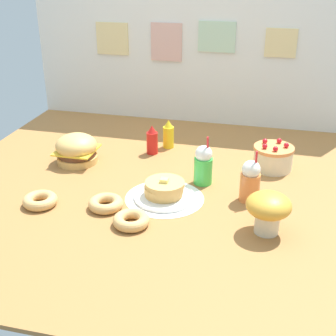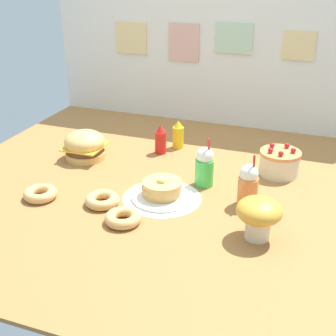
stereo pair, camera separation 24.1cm
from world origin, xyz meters
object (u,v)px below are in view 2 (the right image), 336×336
Objects in this scene: burger at (85,145)px; mustard_bottle at (178,135)px; donut_chocolate at (102,200)px; cream_soda_cup at (205,167)px; donut_pink_glaze at (40,193)px; pancake_stack at (162,190)px; layer_cake at (280,162)px; orange_float_cup at (248,185)px; ketchup_bottle at (161,140)px; mushroom_stool at (259,214)px; donut_vanilla at (123,218)px.

mustard_bottle is at bearing 36.76° from burger.
mustard_bottle is 1.08× the size of donut_chocolate.
donut_chocolate is at bearing -137.38° from cream_soda_cup.
donut_pink_glaze is 0.33m from donut_chocolate.
cream_soda_cup is at bearing 53.32° from pancake_stack.
donut_pink_glaze is at bearing -147.32° from layer_cake.
orange_float_cup is at bearing 20.24° from donut_chocolate.
ketchup_bottle is 1.04m from mushroom_stool.
cream_soda_cup reaches higher than donut_chocolate.
burger is 1.33× the size of mustard_bottle.
orange_float_cup reaches higher than ketchup_bottle.
mushroom_stool is at bearing -48.60° from cream_soda_cup.
burger reaches higher than pancake_stack.
cream_soda_cup is at bearing 152.86° from orange_float_cup.
mustard_bottle reaches higher than donut_chocolate.
donut_vanilla is at bearing -48.32° from burger.
orange_float_cup is at bearing -35.89° from ketchup_bottle.
mushroom_stool is at bearing 8.58° from donut_vanilla.
ketchup_bottle is (0.40, 0.23, 0.00)m from burger.
pancake_stack is at bearing 20.29° from donut_pink_glaze.
pancake_stack is at bearing -136.63° from layer_cake.
donut_pink_glaze is 0.85× the size of mushroom_stool.
burger is 0.78m from cream_soda_cup.
orange_float_cup is (0.56, -0.58, 0.02)m from mustard_bottle.
burger is 0.46m from ketchup_bottle.
donut_pink_glaze and donut_vanilla have the same top height.
layer_cake is at bearing 37.45° from cream_soda_cup.
ketchup_bottle and mustard_bottle have the same top height.
orange_float_cup reaches higher than mushroom_stool.
burger is at bearing 153.22° from pancake_stack.
donut_pink_glaze is (-0.74, -0.43, -0.08)m from cream_soda_cup.
cream_soda_cup is 1.36× the size of mushroom_stool.
mushroom_stool is at bearing -52.25° from mustard_bottle.
mustard_bottle is 0.95m from donut_vanilla.
layer_cake reaches higher than donut_pink_glaze.
orange_float_cup reaches higher than mustard_bottle.
burger is at bearing 93.54° from donut_pink_glaze.
donut_pink_glaze is at bearing -149.84° from cream_soda_cup.
donut_chocolate is (-0.25, -0.16, -0.02)m from pancake_stack.
cream_soda_cup is (-0.36, -0.27, 0.04)m from layer_cake.
mustard_bottle is at bearing 58.17° from ketchup_bottle.
cream_soda_cup is at bearing 131.40° from mushroom_stool.
layer_cake is 1.13× the size of mushroom_stool.
layer_cake is (1.13, 0.18, -0.01)m from burger.
pancake_stack is 1.13× the size of cream_soda_cup.
layer_cake is at bearing 76.32° from orange_float_cup.
donut_pink_glaze is 0.50m from donut_vanilla.
mustard_bottle is at bearing 63.34° from donut_pink_glaze.
pancake_stack is 1.70× the size of mustard_bottle.
mustard_bottle is 0.67× the size of cream_soda_cup.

